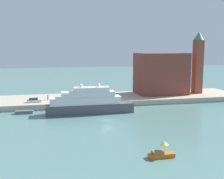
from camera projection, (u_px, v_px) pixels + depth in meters
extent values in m
plane|color=slate|center=(107.00, 120.00, 75.79)|extent=(400.00, 400.00, 0.00)
cube|color=#ADA38E|center=(92.00, 99.00, 100.80)|extent=(110.00, 20.14, 1.79)
cube|color=#4C4C51|center=(90.00, 109.00, 83.51)|extent=(25.76, 4.50, 2.85)
cube|color=white|center=(86.00, 100.00, 82.86)|extent=(20.61, 4.14, 2.15)
cube|color=white|center=(88.00, 94.00, 82.75)|extent=(15.46, 3.78, 1.56)
cube|color=white|center=(92.00, 89.00, 82.76)|extent=(10.31, 3.42, 1.28)
cylinder|color=silver|center=(90.00, 83.00, 82.35)|extent=(0.16, 0.16, 2.72)
sphere|color=white|center=(98.00, 85.00, 83.03)|extent=(1.02, 1.02, 1.02)
sphere|color=white|center=(81.00, 86.00, 81.92)|extent=(1.02, 1.02, 1.02)
cube|color=#C66019|center=(161.00, 155.00, 50.26)|extent=(4.69, 1.57, 0.79)
cube|color=#8C6647|center=(158.00, 152.00, 50.01)|extent=(2.06, 1.25, 0.57)
cylinder|color=#B2B2B2|center=(164.00, 149.00, 50.18)|extent=(0.06, 0.06, 1.59)
cone|color=gold|center=(164.00, 143.00, 50.02)|extent=(1.55, 1.55, 0.54)
cube|color=#595966|center=(24.00, 112.00, 83.23)|extent=(5.06, 1.77, 0.93)
cube|color=brown|center=(161.00, 73.00, 107.20)|extent=(18.18, 12.91, 15.40)
cube|color=brown|center=(198.00, 67.00, 107.95)|extent=(3.16, 3.16, 20.23)
cone|color=#387A5B|center=(199.00, 36.00, 106.20)|extent=(4.10, 4.10, 3.12)
cube|color=silver|center=(34.00, 101.00, 91.09)|extent=(4.56, 1.68, 0.84)
cube|color=#262D33|center=(34.00, 99.00, 90.94)|extent=(2.74, 1.51, 0.57)
cylinder|color=#4C4C4C|center=(48.00, 98.00, 95.02)|extent=(0.36, 0.36, 1.53)
sphere|color=tan|center=(48.00, 95.00, 94.89)|extent=(0.24, 0.24, 0.24)
cylinder|color=black|center=(114.00, 100.00, 93.08)|extent=(0.43, 0.43, 0.68)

